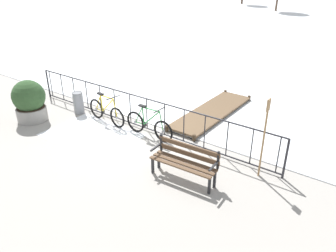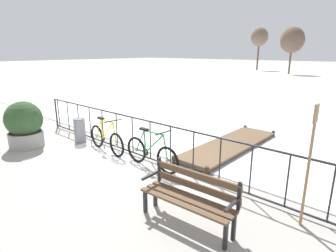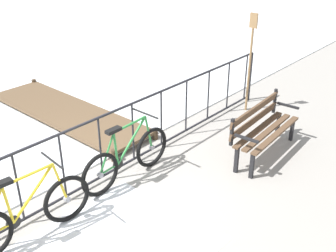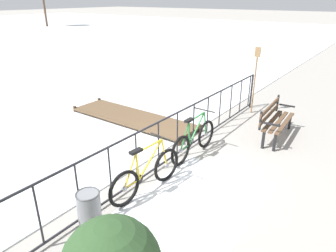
# 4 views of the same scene
# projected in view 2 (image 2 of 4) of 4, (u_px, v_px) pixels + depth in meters

# --- Properties ---
(ground_plane) EXTENTS (160.00, 160.00, 0.00)m
(ground_plane) POSITION_uv_depth(u_px,v_px,m) (142.00, 158.00, 7.18)
(ground_plane) COLOR #9E9991
(snow_patch) EXTENTS (2.70, 1.95, 0.01)m
(snow_patch) POSITION_uv_depth(u_px,v_px,m) (84.00, 163.00, 6.85)
(snow_patch) COLOR white
(snow_patch) RESTS_ON ground
(railing_fence) EXTENTS (9.06, 0.06, 1.07)m
(railing_fence) POSITION_uv_depth(u_px,v_px,m) (141.00, 138.00, 7.03)
(railing_fence) COLOR #232328
(railing_fence) RESTS_ON ground
(bicycle_near_railing) EXTENTS (1.71, 0.52, 0.97)m
(bicycle_near_railing) POSITION_uv_depth(u_px,v_px,m) (151.00, 153.00, 6.51)
(bicycle_near_railing) COLOR black
(bicycle_near_railing) RESTS_ON ground
(bicycle_second) EXTENTS (1.71, 0.52, 0.97)m
(bicycle_second) POSITION_uv_depth(u_px,v_px,m) (106.00, 139.00, 7.56)
(bicycle_second) COLOR black
(bicycle_second) RESTS_ON ground
(park_bench) EXTENTS (1.63, 0.58, 0.89)m
(park_bench) POSITION_uv_depth(u_px,v_px,m) (190.00, 194.00, 4.38)
(park_bench) COLOR brown
(park_bench) RESTS_ON ground
(planter_with_shrub) EXTENTS (1.03, 1.03, 1.34)m
(planter_with_shrub) POSITION_uv_depth(u_px,v_px,m) (24.00, 125.00, 7.89)
(planter_with_shrub) COLOR gray
(planter_with_shrub) RESTS_ON ground
(trash_bin) EXTENTS (0.35, 0.35, 0.73)m
(trash_bin) POSITION_uv_depth(u_px,v_px,m) (80.00, 130.00, 8.39)
(trash_bin) COLOR gray
(trash_bin) RESTS_ON ground
(oar_upright) EXTENTS (0.04, 0.16, 1.98)m
(oar_upright) POSITION_uv_depth(u_px,v_px,m) (309.00, 159.00, 4.13)
(oar_upright) COLOR #937047
(oar_upright) RESTS_ON ground
(wooden_dock) EXTENTS (1.10, 3.94, 0.20)m
(wooden_dock) POSITION_uv_depth(u_px,v_px,m) (230.00, 144.00, 7.89)
(wooden_dock) COLOR brown
(wooden_dock) RESTS_ON ground
(tree_centre) EXTENTS (2.72, 2.72, 5.46)m
(tree_centre) POSITION_uv_depth(u_px,v_px,m) (292.00, 40.00, 32.27)
(tree_centre) COLOR brown
(tree_centre) RESTS_ON ground
(tree_far_east) EXTENTS (2.39, 2.39, 5.98)m
(tree_far_east) POSITION_uv_depth(u_px,v_px,m) (259.00, 37.00, 39.25)
(tree_far_east) COLOR brown
(tree_far_east) RESTS_ON ground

